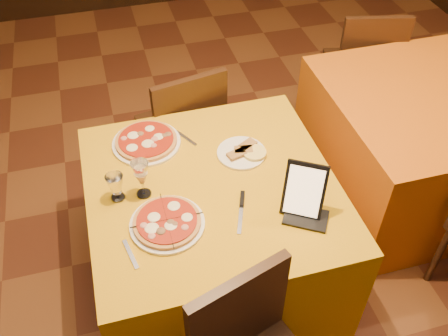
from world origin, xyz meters
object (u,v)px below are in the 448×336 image
object	(u,v)px
pizza_far	(146,142)
tablet	(304,190)
pizza_near	(167,223)
wine_glass	(142,179)
main_table	(213,237)
water_glass	(116,187)
chair_main_far	(180,127)
side_table	(416,146)
chair_side_far	(359,65)

from	to	relation	value
pizza_far	tablet	xyz separation A→B (m)	(0.56, -0.59, 0.10)
pizza_near	wine_glass	size ratio (longest dim) A/B	1.63
main_table	water_glass	xyz separation A→B (m)	(-0.41, 0.03, 0.44)
chair_main_far	tablet	distance (m)	1.16
main_table	side_table	distance (m)	1.37
chair_side_far	wine_glass	xyz separation A→B (m)	(-1.63, -1.09, 0.39)
main_table	tablet	size ratio (longest dim) A/B	4.51
chair_side_far	pizza_far	distance (m)	1.78
pizza_near	pizza_far	size ratio (longest dim) A/B	0.94
chair_side_far	tablet	distance (m)	1.74
chair_main_far	pizza_near	world-z (taller)	chair_main_far
wine_glass	tablet	bearing A→B (deg)	-23.06
pizza_near	tablet	distance (m)	0.57
water_glass	pizza_near	bearing A→B (deg)	-49.76
chair_side_far	side_table	bearing A→B (deg)	103.03
tablet	water_glass	bearing A→B (deg)	-168.81
pizza_far	wine_glass	distance (m)	0.34
tablet	chair_side_far	bearing A→B (deg)	85.20
wine_glass	tablet	size ratio (longest dim) A/B	0.78
side_table	tablet	distance (m)	1.26
pizza_near	main_table	bearing A→B (deg)	36.72
water_glass	tablet	size ratio (longest dim) A/B	0.53
chair_side_far	wine_glass	world-z (taller)	wine_glass
water_glass	side_table	bearing A→B (deg)	9.83
pizza_far	wine_glass	xyz separation A→B (m)	(-0.06, -0.32, 0.08)
main_table	pizza_near	xyz separation A→B (m)	(-0.23, -0.17, 0.39)
pizza_near	tablet	xyz separation A→B (m)	(0.56, -0.07, 0.10)
chair_main_far	pizza_far	size ratio (longest dim) A/B	2.76
chair_side_far	pizza_near	distance (m)	2.06
pizza_far	tablet	distance (m)	0.82
side_table	wine_glass	bearing A→B (deg)	-169.22
tablet	chair_main_far	bearing A→B (deg)	139.28
chair_main_far	pizza_near	xyz separation A→B (m)	(-0.23, -0.96, 0.31)
chair_main_far	chair_side_far	size ratio (longest dim) A/B	1.00
chair_main_far	water_glass	bearing A→B (deg)	49.99
chair_side_far	pizza_near	bearing A→B (deg)	52.57
chair_main_far	main_table	bearing A→B (deg)	78.45
chair_side_far	wine_glass	bearing A→B (deg)	46.87
chair_main_far	wine_glass	world-z (taller)	wine_glass
tablet	pizza_far	bearing A→B (deg)	165.33
side_table	chair_side_far	xyz separation A→B (m)	(0.00, 0.78, 0.08)
main_table	chair_main_far	world-z (taller)	chair_main_far
main_table	chair_main_far	size ratio (longest dim) A/B	1.21
main_table	chair_side_far	size ratio (longest dim) A/B	1.21
main_table	chair_side_far	distance (m)	1.74
side_table	chair_main_far	xyz separation A→B (m)	(-1.33, 0.45, 0.08)
pizza_near	chair_side_far	bearing A→B (deg)	39.53
pizza_near	water_glass	size ratio (longest dim) A/B	2.38
main_table	wine_glass	world-z (taller)	wine_glass
side_table	tablet	size ratio (longest dim) A/B	4.51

